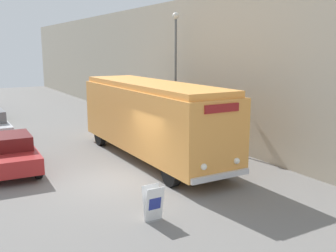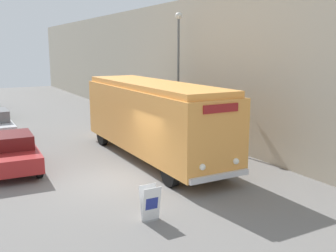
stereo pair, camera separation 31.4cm
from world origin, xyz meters
name	(u,v)px [view 2 (the right image)]	position (x,y,z in m)	size (l,w,h in m)	color
ground_plane	(115,181)	(0.00, 0.00, 0.00)	(80.00, 80.00, 0.00)	slate
building_wall_right	(155,66)	(6.82, 10.00, 3.77)	(0.30, 60.00, 7.54)	#B2A893
vintage_bus	(153,116)	(2.65, 2.08, 1.92)	(2.53, 10.03, 3.43)	black
sign_board	(150,204)	(-0.34, -3.65, 0.50)	(0.55, 0.39, 1.03)	gray
streetlamp	(178,58)	(5.83, 5.28, 4.34)	(0.36, 0.36, 6.73)	#595E60
parked_car_near	(12,152)	(-3.09, 3.33, 0.76)	(2.04, 4.34, 1.49)	black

